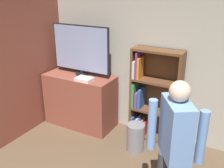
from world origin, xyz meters
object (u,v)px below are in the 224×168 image
at_px(game_console, 84,79).
at_px(waste_bin, 136,137).
at_px(television, 81,50).
at_px(person, 175,143).
at_px(bookshelf, 151,98).

distance_m(game_console, waste_bin, 1.24).
bearing_deg(television, waste_bin, -15.97).
xyz_separation_m(television, person, (2.02, -1.30, -0.43)).
bearing_deg(person, television, -155.63).
xyz_separation_m(bookshelf, waste_bin, (-0.04, -0.47, -0.48)).
relative_size(bookshelf, waste_bin, 3.43).
relative_size(game_console, person, 0.17).
distance_m(game_console, bookshelf, 1.12).
relative_size(game_console, bookshelf, 0.18).
bearing_deg(game_console, waste_bin, -5.89).
distance_m(person, waste_bin, 1.46).
relative_size(television, waste_bin, 2.47).
bearing_deg(game_console, bookshelf, 19.75).
bearing_deg(person, waste_bin, -172.24).
xyz_separation_m(person, waste_bin, (-0.82, 0.96, -0.73)).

